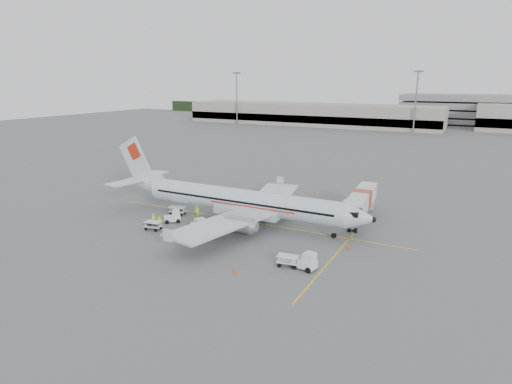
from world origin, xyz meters
TOP-DOWN VIEW (x-y plane):
  - ground at (0.00, 0.00)m, footprint 360.00×360.00m
  - stripe_lead at (0.00, 0.00)m, footprint 44.00×0.20m
  - stripe_cross at (14.00, -8.00)m, footprint 0.20×20.00m
  - terminal_west at (-40.00, 130.00)m, footprint 110.00×22.00m
  - parking_garage at (25.00, 160.00)m, footprint 62.00×24.00m
  - treeline at (0.00, 175.00)m, footprint 300.00×3.00m
  - mast_west at (-70.00, 118.00)m, footprint 3.20×1.20m
  - mast_center at (5.00, 118.00)m, footprint 3.20×1.20m
  - aircraft at (-0.67, -0.63)m, footprint 38.20×29.96m
  - jet_bridge at (13.34, 8.18)m, footprint 3.98×15.99m
  - belt_loader at (-2.46, -3.27)m, footprint 4.99×3.48m
  - tug_fore at (12.26, -10.70)m, footprint 2.59×1.73m
  - tug_mid at (-4.11, -6.22)m, footprint 2.70×2.32m
  - tug_aft at (-9.34, -4.98)m, footprint 2.51×2.40m
  - cart_loaded_a at (-10.76, -2.00)m, footprint 2.58×1.88m
  - cart_loaded_b at (-9.60, -8.63)m, footprint 2.30×1.53m
  - cart_empty_a at (-1.53, -7.15)m, footprint 2.72×1.85m
  - cart_empty_b at (10.49, -10.88)m, footprint 2.44×1.66m
  - cone_nose at (14.97, -3.44)m, footprint 0.40×0.40m
  - cone_port at (2.89, 17.98)m, footprint 0.38×0.38m
  - cone_stbd at (6.40, -14.91)m, footprint 0.36×0.36m
  - crew_a at (-10.61, -7.34)m, footprint 0.67×0.51m
  - crew_b at (-7.70, -1.50)m, footprint 1.01×0.94m
  - crew_c at (-2.87, -6.57)m, footprint 1.16×1.30m
  - crew_d at (-9.17, -7.79)m, footprint 1.06×0.91m

SIDE VIEW (x-z plane):
  - ground at x=0.00m, z-range 0.00..0.00m
  - stripe_lead at x=0.00m, z-range 0.00..0.01m
  - stripe_cross at x=14.00m, z-range 0.00..0.01m
  - cone_stbd at x=6.40m, z-range 0.00..0.58m
  - cone_port at x=2.89m, z-range 0.00..0.61m
  - cone_nose at x=14.97m, z-range 0.00..0.66m
  - cart_loaded_b at x=-9.60m, z-range 0.00..1.13m
  - cart_empty_b at x=10.49m, z-range 0.00..1.18m
  - cart_loaded_a at x=-10.76m, z-range 0.00..1.21m
  - cart_empty_a at x=-1.53m, z-range 0.00..1.32m
  - crew_a at x=-10.61m, z-range 0.00..1.63m
  - crew_b at x=-7.70m, z-range 0.00..1.66m
  - crew_d at x=-9.17m, z-range 0.00..1.70m
  - tug_aft at x=-9.34m, z-range 0.00..1.71m
  - crew_c at x=-2.87m, z-range 0.00..1.74m
  - tug_mid at x=-4.11m, z-range 0.00..1.81m
  - tug_fore at x=12.26m, z-range 0.00..1.87m
  - belt_loader at x=-2.46m, z-range 0.00..2.54m
  - jet_bridge at x=13.34m, z-range 0.00..4.16m
  - treeline at x=0.00m, z-range 0.00..6.00m
  - terminal_west at x=-40.00m, z-range 0.00..9.00m
  - aircraft at x=-0.67m, z-range 0.00..10.52m
  - parking_garage at x=25.00m, z-range 0.00..14.00m
  - mast_west at x=-70.00m, z-range 0.00..22.00m
  - mast_center at x=5.00m, z-range 0.00..22.00m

